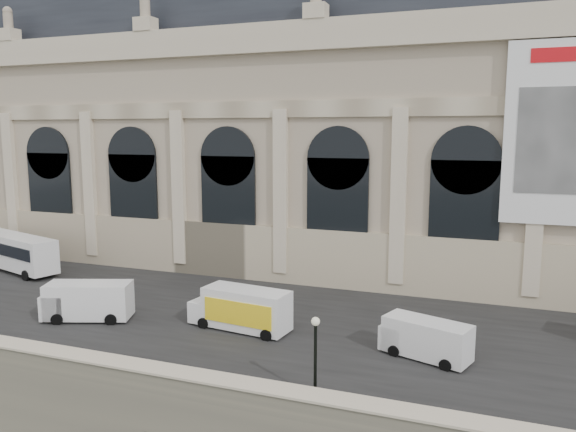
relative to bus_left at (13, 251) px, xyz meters
name	(u,v)px	position (x,y,z in m)	size (l,w,h in m)	color
quay	(316,279)	(24.35, 17.99, -4.96)	(160.00, 70.00, 6.00)	gray
street	(231,308)	(24.35, -3.01, -1.93)	(160.00, 24.00, 0.06)	#2D2D2D
parapet	(118,371)	(24.35, -16.41, -1.34)	(160.00, 1.40, 1.21)	gray
museum	(249,126)	(18.38, 13.85, 11.76)	(69.00, 18.70, 29.10)	#B5A58B
bus_left	(13,251)	(0.00, 0.00, 0.00)	(12.07, 5.75, 3.50)	white
van_b	(84,301)	(15.86, -9.00, -0.60)	(6.41, 4.16, 2.67)	white
van_c	(422,338)	(38.94, -7.43, -0.78)	(5.54, 3.50, 2.31)	white
box_truck	(241,309)	(27.04, -6.87, -0.54)	(7.23, 3.18, 2.82)	white
lamp_right	(315,359)	(34.67, -14.53, 0.14)	(0.43, 0.43, 4.22)	black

